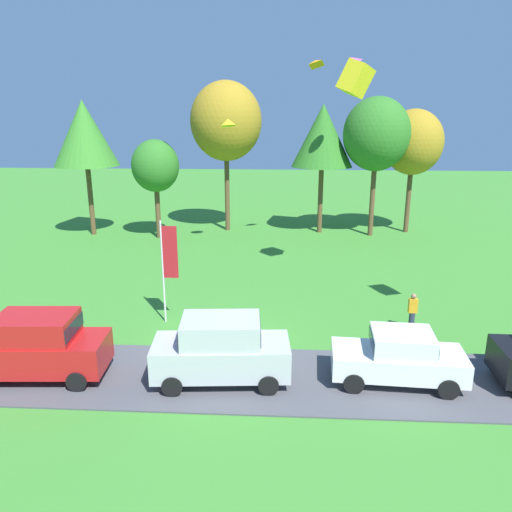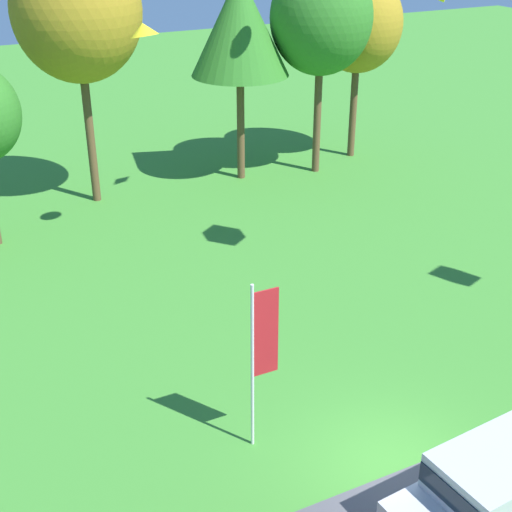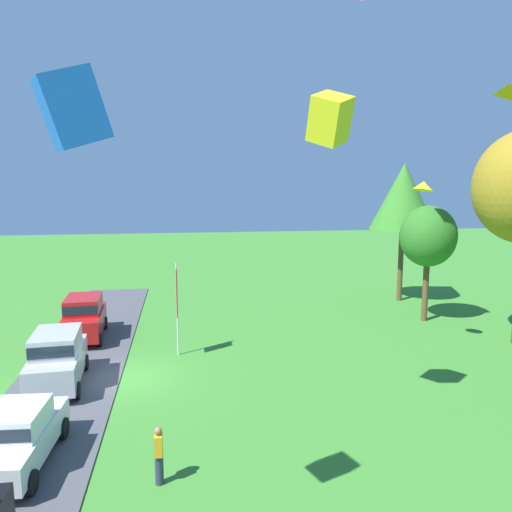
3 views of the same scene
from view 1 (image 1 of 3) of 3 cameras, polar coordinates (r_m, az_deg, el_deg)
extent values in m
plane|color=#3D842D|center=(20.17, -4.21, -10.14)|extent=(120.00, 120.00, 0.00)
cube|color=#4C4C51|center=(17.99, -5.25, -13.59)|extent=(36.00, 4.40, 0.06)
cube|color=red|center=(19.00, -23.55, -10.14)|extent=(4.70, 2.16, 1.10)
cube|color=red|center=(18.61, -23.89, -7.46)|extent=(2.70, 1.91, 0.84)
cube|color=#19232D|center=(18.61, -23.89, -7.46)|extent=(2.75, 1.88, 0.46)
cylinder|color=black|center=(20.61, -26.45, -10.11)|extent=(0.69, 0.28, 0.68)
cylinder|color=black|center=(17.95, -19.77, -13.30)|extent=(0.69, 0.28, 0.68)
cylinder|color=black|center=(19.45, -18.02, -10.72)|extent=(0.69, 0.28, 0.68)
cube|color=#B7B7BC|center=(17.28, -3.99, -11.42)|extent=(4.73, 2.25, 1.10)
cube|color=#B7B7BC|center=(16.84, -4.05, -8.50)|extent=(2.73, 1.96, 0.84)
cube|color=#19232D|center=(16.84, -4.05, -8.50)|extent=(2.78, 1.93, 0.46)
cylinder|color=black|center=(16.91, -9.57, -14.43)|extent=(0.70, 0.29, 0.68)
cylinder|color=black|center=(18.47, -8.77, -11.56)|extent=(0.70, 0.29, 0.68)
cylinder|color=black|center=(16.75, 1.43, -14.50)|extent=(0.70, 0.29, 0.68)
cylinder|color=black|center=(18.32, 1.17, -11.60)|extent=(0.70, 0.29, 0.68)
cube|color=white|center=(17.88, 15.87, -11.58)|extent=(4.50, 2.05, 0.80)
cube|color=white|center=(17.57, 16.39, -9.42)|extent=(2.09, 1.75, 0.70)
cube|color=#19232D|center=(17.57, 16.39, -9.42)|extent=(2.13, 1.72, 0.38)
cylinder|color=black|center=(17.14, 11.12, -14.07)|extent=(0.69, 0.28, 0.68)
cylinder|color=black|center=(18.63, 10.74, -11.41)|extent=(0.69, 0.28, 0.68)
cylinder|color=black|center=(17.66, 21.13, -13.98)|extent=(0.69, 0.28, 0.68)
cylinder|color=black|center=(19.11, 19.90, -11.42)|extent=(0.69, 0.28, 0.68)
cylinder|color=black|center=(20.03, 26.64, -10.91)|extent=(0.68, 0.25, 0.68)
cylinder|color=#2D334C|center=(22.06, 17.34, -7.22)|extent=(0.24, 0.24, 0.88)
cube|color=orange|center=(21.78, 17.50, -5.43)|extent=(0.36, 0.22, 0.60)
sphere|color=#9E7051|center=(21.63, 17.60, -4.40)|extent=(0.22, 0.22, 0.22)
cylinder|color=brown|center=(38.84, -18.35, 6.03)|extent=(0.36, 0.36, 5.08)
cone|color=#387F28|center=(38.33, -19.01, 13.13)|extent=(4.57, 4.57, 4.57)
cylinder|color=brown|center=(36.72, -11.14, 4.89)|extent=(0.36, 0.36, 3.69)
ellipsoid|color=#2D7023|center=(36.22, -11.44, 10.07)|extent=(3.32, 3.32, 3.65)
cylinder|color=brown|center=(38.28, -3.31, 7.24)|extent=(0.36, 0.36, 5.81)
ellipsoid|color=olive|center=(37.80, -3.45, 15.13)|extent=(5.22, 5.22, 5.75)
cylinder|color=brown|center=(37.89, 7.36, 6.38)|extent=(0.36, 0.36, 4.95)
cone|color=#2D7023|center=(37.36, 7.63, 13.50)|extent=(4.45, 4.45, 4.45)
cylinder|color=brown|center=(37.54, 13.13, 6.19)|extent=(0.36, 0.36, 5.21)
ellipsoid|color=#2D7023|center=(37.02, 13.62, 13.39)|extent=(4.69, 4.69, 5.16)
cylinder|color=brown|center=(39.35, 16.99, 6.04)|extent=(0.36, 0.36, 4.77)
ellipsoid|color=olive|center=(38.85, 17.53, 12.30)|extent=(4.29, 4.29, 4.72)
cylinder|color=silver|center=(21.76, -10.58, -1.87)|extent=(0.08, 0.08, 4.56)
cube|color=red|center=(21.41, -9.80, 0.42)|extent=(0.64, 0.04, 2.28)
cone|color=yellow|center=(31.79, -3.21, 15.01)|extent=(1.34, 1.37, 0.60)
cone|color=#EA4C9E|center=(33.16, 10.97, 21.08)|extent=(1.29, 1.23, 0.92)
pyramid|color=orange|center=(32.32, 6.77, 21.05)|extent=(1.22, 1.19, 0.64)
cube|color=yellow|center=(25.23, 11.32, 19.24)|extent=(1.88, 1.43, 1.88)
camera|label=2|loc=(13.96, -56.79, 22.98)|focal=50.00mm
camera|label=3|loc=(27.63, 46.65, 10.40)|focal=35.00mm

